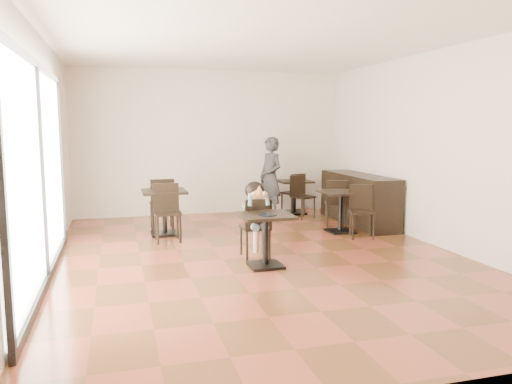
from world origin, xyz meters
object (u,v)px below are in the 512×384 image
object	(u,v)px
child_chair	(255,228)
chair_mid_a	(336,203)
chair_back_b	(303,197)
adult_patron	(271,178)
child	(255,220)
cafe_table_left	(165,213)
chair_left_b	(168,213)
cafe_table_back	(294,197)
chair_back_a	(293,193)
chair_left_a	(162,204)
cafe_table_mid	(340,212)
child_table	(266,241)
chair_mid_b	(362,212)

from	to	relation	value
child_chair	chair_mid_a	distance (m)	2.85
child_chair	chair_back_b	world-z (taller)	chair_back_b
child_chair	adult_patron	bearing A→B (deg)	-111.31
adult_patron	child	bearing A→B (deg)	-40.50
cafe_table_left	chair_mid_a	world-z (taller)	chair_mid_a
child	chair_left_b	bearing A→B (deg)	129.80
chair_back_b	chair_mid_a	bearing A→B (deg)	-91.68
chair_left_b	chair_back_b	size ratio (longest dim) A/B	1.08
cafe_table_back	chair_left_b	size ratio (longest dim) A/B	0.77
chair_mid_a	chair_back_a	bearing A→B (deg)	-59.82
chair_mid_a	child_chair	bearing A→B (deg)	59.76
cafe_table_left	chair_left_a	size ratio (longest dim) A/B	0.83
cafe_table_mid	chair_back_b	world-z (taller)	chair_back_b
cafe_table_mid	chair_left_a	world-z (taller)	chair_left_a
cafe_table_mid	chair_back_a	size ratio (longest dim) A/B	0.85
child_table	chair_left_b	xyz separation A→B (m)	(-1.17, 1.95, 0.12)
child_chair	cafe_table_back	world-z (taller)	child_chair
child	cafe_table_back	xyz separation A→B (m)	(1.86, 3.39, -0.19)
child	chair_left_a	distance (m)	2.76
cafe_table_mid	chair_back_a	bearing A→B (deg)	94.09
adult_patron	chair_mid_a	distance (m)	1.62
cafe_table_back	chair_left_b	bearing A→B (deg)	-146.64
child_chair	cafe_table_back	size ratio (longest dim) A/B	1.19
child_chair	chair_back_b	distance (m)	3.39
child_table	adult_patron	size ratio (longest dim) A/B	0.43
child	chair_left_a	bearing A→B (deg)	115.01
child_table	cafe_table_left	size ratio (longest dim) A/B	0.92
chair_mid_a	chair_left_b	size ratio (longest dim) A/B	0.94
adult_patron	cafe_table_mid	bearing A→B (deg)	5.03
child	chair_back_a	xyz separation A→B (m)	(1.86, 3.49, -0.11)
child_chair	chair_left_a	bearing A→B (deg)	-64.99
chair_mid_b	child	bearing A→B (deg)	-141.65
child_chair	chair_left_a	xyz separation A→B (m)	(-1.17, 2.50, 0.04)
adult_patron	chair_back_a	xyz separation A→B (m)	(0.65, 0.40, -0.41)
child_chair	cafe_table_mid	distance (m)	2.39
cafe_table_back	chair_back_a	bearing A→B (deg)	90.00
child	chair_left_b	size ratio (longest dim) A/B	1.16
cafe_table_left	chair_left_b	xyz separation A→B (m)	(0.00, -0.55, 0.08)
child_table	chair_mid_a	distance (m)	3.23
adult_patron	cafe_table_left	world-z (taller)	adult_patron
chair_back_b	cafe_table_mid	bearing A→B (deg)	-103.39
cafe_table_back	chair_left_b	xyz separation A→B (m)	(-3.02, -1.99, 0.11)
chair_mid_b	chair_back_b	world-z (taller)	chair_mid_b
child_table	chair_back_a	world-z (taller)	chair_back_a
child	cafe_table_mid	distance (m)	2.40
chair_mid_a	chair_mid_b	size ratio (longest dim) A/B	1.00
chair_mid_a	chair_left_a	size ratio (longest dim) A/B	0.94
chair_left_a	chair_mid_a	bearing A→B (deg)	168.58
child_table	chair_mid_b	bearing A→B (deg)	30.86
child_table	chair_back_a	distance (m)	4.44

